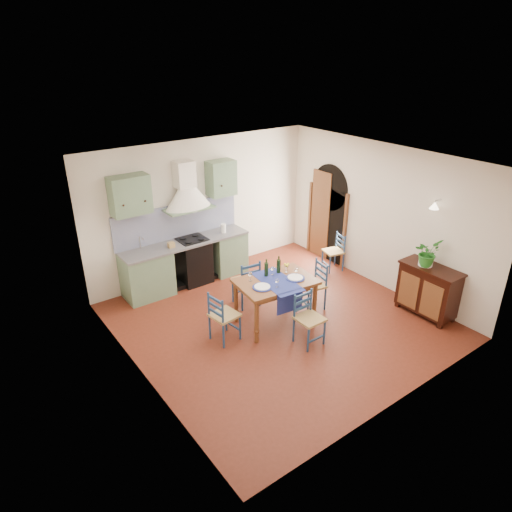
{
  "coord_description": "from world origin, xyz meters",
  "views": [
    {
      "loc": [
        -4.34,
        -5.22,
        4.42
      ],
      "look_at": [
        -0.27,
        0.3,
        1.22
      ],
      "focal_mm": 32.0,
      "sensor_mm": 36.0,
      "label": 1
    }
  ],
  "objects_px": {
    "dining_table": "(276,285)",
    "sideboard": "(428,289)",
    "potted_plant": "(427,253)",
    "chair_near": "(308,318)"
  },
  "relations": [
    {
      "from": "chair_near",
      "to": "dining_table",
      "type": "bearing_deg",
      "value": 94.39
    },
    {
      "from": "sideboard",
      "to": "potted_plant",
      "type": "bearing_deg",
      "value": 105.28
    },
    {
      "from": "potted_plant",
      "to": "chair_near",
      "type": "bearing_deg",
      "value": 167.53
    },
    {
      "from": "dining_table",
      "to": "potted_plant",
      "type": "xyz_separation_m",
      "value": [
        2.3,
        -1.26,
        0.45
      ]
    },
    {
      "from": "chair_near",
      "to": "sideboard",
      "type": "distance_m",
      "value": 2.35
    },
    {
      "from": "chair_near",
      "to": "sideboard",
      "type": "xyz_separation_m",
      "value": [
        2.27,
        -0.61,
        0.06
      ]
    },
    {
      "from": "dining_table",
      "to": "sideboard",
      "type": "xyz_separation_m",
      "value": [
        2.33,
        -1.37,
        -0.22
      ]
    },
    {
      "from": "dining_table",
      "to": "chair_near",
      "type": "height_order",
      "value": "dining_table"
    },
    {
      "from": "sideboard",
      "to": "potted_plant",
      "type": "distance_m",
      "value": 0.68
    },
    {
      "from": "dining_table",
      "to": "sideboard",
      "type": "bearing_deg",
      "value": -30.49
    }
  ]
}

